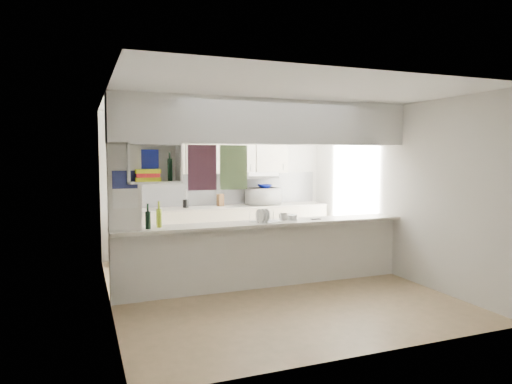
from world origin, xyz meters
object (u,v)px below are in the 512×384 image
microwave (263,196)px  bowl (265,186)px  dish_rack (265,217)px  wine_bottles (154,218)px

microwave → bowl: (0.02, -0.02, 0.19)m
dish_rack → microwave: bearing=56.6°
microwave → dish_rack: microwave is taller
dish_rack → wine_bottles: (-1.52, 0.04, 0.05)m
bowl → wine_bottles: size_ratio=0.77×
microwave → wine_bottles: bearing=36.6°
microwave → wine_bottles: size_ratio=1.71×
dish_rack → wine_bottles: wine_bottles is taller
wine_bottles → bowl: bearing=41.3°
microwave → bowl: size_ratio=2.24×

